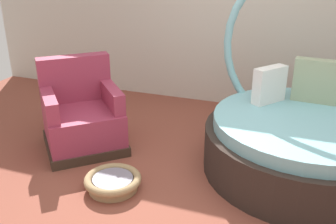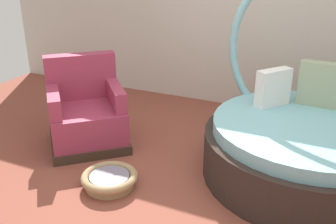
# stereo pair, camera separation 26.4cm
# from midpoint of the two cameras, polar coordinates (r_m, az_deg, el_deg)

# --- Properties ---
(ground_plane) EXTENTS (8.00, 8.00, 0.02)m
(ground_plane) POSITION_cam_midpoint_polar(r_m,az_deg,el_deg) (3.42, 6.89, -12.53)
(ground_plane) COLOR brown
(back_wall) EXTENTS (8.00, 0.12, 2.66)m
(back_wall) POSITION_cam_midpoint_polar(r_m,az_deg,el_deg) (5.09, 16.03, 14.79)
(back_wall) COLOR beige
(back_wall) RESTS_ON ground_plane
(round_daybed) EXTENTS (1.88, 1.88, 2.02)m
(round_daybed) POSITION_cam_midpoint_polar(r_m,az_deg,el_deg) (3.82, 22.13, -3.39)
(round_daybed) COLOR #2D231E
(round_daybed) RESTS_ON ground_plane
(red_armchair) EXTENTS (1.13, 1.13, 0.94)m
(red_armchair) POSITION_cam_midpoint_polar(r_m,az_deg,el_deg) (4.20, -10.34, -0.41)
(red_armchair) COLOR #38281E
(red_armchair) RESTS_ON ground_plane
(pet_basket) EXTENTS (0.51, 0.51, 0.13)m
(pet_basket) POSITION_cam_midpoint_polar(r_m,az_deg,el_deg) (3.50, -6.56, -9.98)
(pet_basket) COLOR #9E7F56
(pet_basket) RESTS_ON ground_plane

